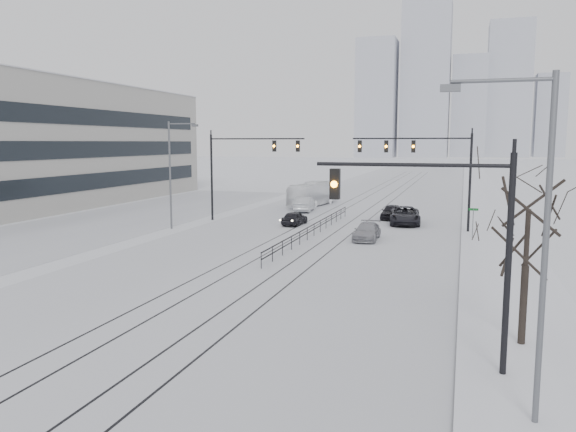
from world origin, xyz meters
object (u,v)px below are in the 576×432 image
(bare_tree, at_px, (528,224))
(sedan_nb_right, at_px, (367,232))
(traffic_mast_near, at_px, (454,231))
(sedan_nb_front, at_px, (405,216))
(sedan_sb_inner, at_px, (295,218))
(sedan_nb_far, at_px, (391,212))
(box_truck, at_px, (313,194))
(sedan_sb_outer, at_px, (305,204))

(bare_tree, xyz_separation_m, sedan_nb_right, (-8.98, 20.54, -3.86))
(traffic_mast_near, xyz_separation_m, sedan_nb_front, (-4.66, 32.58, -3.78))
(sedan_sb_inner, xyz_separation_m, sedan_nb_right, (7.36, -5.61, 0.01))
(traffic_mast_near, distance_m, bare_tree, 3.85)
(bare_tree, relative_size, sedan_nb_right, 1.41)
(bare_tree, distance_m, sedan_nb_far, 34.01)
(traffic_mast_near, height_order, sedan_sb_inner, traffic_mast_near)
(box_truck, bearing_deg, bare_tree, 123.19)
(sedan_nb_far, height_order, box_truck, box_truck)
(traffic_mast_near, xyz_separation_m, box_truck, (-16.26, 44.46, -3.21))
(traffic_mast_near, relative_size, sedan_nb_right, 1.62)
(sedan_sb_inner, distance_m, sedan_nb_front, 9.88)
(sedan_nb_front, bearing_deg, traffic_mast_near, -88.16)
(traffic_mast_near, xyz_separation_m, sedan_nb_right, (-6.57, 23.55, -3.93))
(bare_tree, bearing_deg, sedan_nb_far, 104.83)
(traffic_mast_near, bearing_deg, box_truck, 110.08)
(bare_tree, relative_size, sedan_sb_outer, 1.29)
(sedan_sb_inner, height_order, sedan_nb_far, sedan_nb_far)
(bare_tree, xyz_separation_m, sedan_sb_outer, (-18.16, 35.87, -3.71))
(bare_tree, xyz_separation_m, sedan_nb_front, (-7.07, 29.58, -3.71))
(sedan_nb_front, bearing_deg, sedan_sb_inner, -166.02)
(traffic_mast_near, distance_m, sedan_nb_far, 36.43)
(box_truck, bearing_deg, sedan_nb_right, 123.81)
(sedan_sb_inner, distance_m, sedan_nb_far, 10.08)
(sedan_nb_front, relative_size, sedan_nb_far, 1.39)
(sedan_sb_outer, xyz_separation_m, sedan_nb_far, (9.50, -3.20, -0.09))
(sedan_nb_far, distance_m, box_truck, 13.34)
(sedan_nb_front, height_order, sedan_nb_far, sedan_nb_front)
(bare_tree, height_order, sedan_nb_far, bare_tree)
(traffic_mast_near, relative_size, sedan_sb_outer, 1.48)
(traffic_mast_near, xyz_separation_m, sedan_nb_far, (-6.24, 35.68, -3.87))
(sedan_sb_outer, distance_m, sedan_nb_front, 12.75)
(sedan_sb_inner, distance_m, box_truck, 15.50)
(traffic_mast_near, distance_m, sedan_sb_inner, 32.55)
(traffic_mast_near, height_order, sedan_nb_front, traffic_mast_near)
(bare_tree, bearing_deg, box_truck, 114.24)
(traffic_mast_near, bearing_deg, sedan_nb_far, 99.92)
(sedan_nb_right, xyz_separation_m, box_truck, (-9.69, 20.91, 0.72))
(bare_tree, bearing_deg, sedan_sb_inner, 121.99)
(sedan_nb_front, bearing_deg, sedan_nb_far, 110.79)
(sedan_sb_outer, bearing_deg, bare_tree, 110.31)
(sedan_sb_inner, height_order, sedan_sb_outer, sedan_sb_outer)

